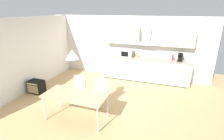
# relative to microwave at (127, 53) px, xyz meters

# --- Properties ---
(ground_plane) EXTENTS (8.55, 8.85, 0.02)m
(ground_plane) POSITION_rel_microwave_xyz_m (-0.11, -2.63, -1.09)
(ground_plane) COLOR tan
(wall_back) EXTENTS (6.84, 0.10, 2.53)m
(wall_back) POSITION_rel_microwave_xyz_m (-0.11, 0.37, 0.19)
(wall_back) COLOR silver
(wall_back) RESTS_ON ground_plane
(wall_left) EXTENTS (0.10, 7.08, 2.53)m
(wall_left) POSITION_rel_microwave_xyz_m (-3.01, -2.63, 0.19)
(wall_left) COLOR silver
(wall_left) RESTS_ON ground_plane
(kitchen_counter) EXTENTS (3.44, 0.66, 0.94)m
(kitchen_counter) POSITION_rel_microwave_xyz_m (0.78, 0.00, -0.61)
(kitchen_counter) COLOR #333333
(kitchen_counter) RESTS_ON ground_plane
(backsplash_tile) EXTENTS (3.42, 0.02, 0.47)m
(backsplash_tile) POSITION_rel_microwave_xyz_m (0.78, 0.31, 0.10)
(backsplash_tile) COLOR silver
(backsplash_tile) RESTS_ON kitchen_counter
(upper_wall_cabinets) EXTENTS (3.42, 0.40, 0.63)m
(upper_wall_cabinets) POSITION_rel_microwave_xyz_m (0.78, 0.15, 0.69)
(upper_wall_cabinets) COLOR silver
(microwave) EXTENTS (0.48, 0.35, 0.28)m
(microwave) POSITION_rel_microwave_xyz_m (0.00, 0.00, 0.00)
(microwave) COLOR #ADADB2
(microwave) RESTS_ON kitchen_counter
(coffee_maker) EXTENTS (0.18, 0.19, 0.30)m
(coffee_maker) POSITION_rel_microwave_xyz_m (2.06, 0.03, 0.01)
(coffee_maker) COLOR black
(coffee_maker) RESTS_ON kitchen_counter
(bottle_red) EXTENTS (0.07, 0.07, 0.25)m
(bottle_red) POSITION_rel_microwave_xyz_m (1.79, 0.04, -0.03)
(bottle_red) COLOR red
(bottle_red) RESTS_ON kitchen_counter
(bottle_yellow) EXTENTS (0.06, 0.06, 0.26)m
(bottle_yellow) POSITION_rel_microwave_xyz_m (0.41, 0.03, -0.03)
(bottle_yellow) COLOR yellow
(bottle_yellow) RESTS_ON kitchen_counter
(dining_table) EXTENTS (1.64, 0.77, 0.72)m
(dining_table) POSITION_rel_microwave_xyz_m (-0.48, -3.30, -0.40)
(dining_table) COLOR tan
(dining_table) RESTS_ON ground_plane
(chair_far_left) EXTENTS (0.43, 0.43, 0.87)m
(chair_far_left) POSITION_rel_microwave_xyz_m (-0.84, -2.54, -0.55)
(chair_far_left) COLOR #B2B2B7
(chair_far_left) RESTS_ON ground_plane
(chair_far_right) EXTENTS (0.44, 0.44, 0.87)m
(chair_far_right) POSITION_rel_microwave_xyz_m (-0.12, -2.54, -0.55)
(chair_far_right) COLOR #B2B2B7
(chair_far_right) RESTS_ON ground_plane
(guitar_amp) EXTENTS (0.52, 0.37, 0.44)m
(guitar_amp) POSITION_rel_microwave_xyz_m (-2.61, -2.38, -0.86)
(guitar_amp) COLOR black
(guitar_amp) RESTS_ON ground_plane
(pendant_lamp) EXTENTS (0.32, 0.32, 0.22)m
(pendant_lamp) POSITION_rel_microwave_xyz_m (-0.48, -3.30, 0.70)
(pendant_lamp) COLOR silver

